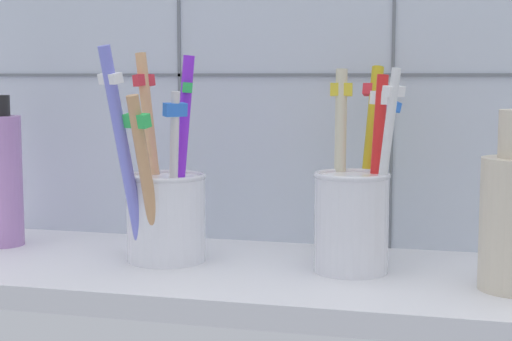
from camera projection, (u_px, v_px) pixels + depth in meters
The scene contains 5 objects.
counter_slab at pixel (254, 278), 70.38cm from camera, with size 64.00×22.00×2.00cm, color silver.
tile_wall_back at pixel (285, 35), 79.41cm from camera, with size 64.00×2.20×45.00cm.
toothbrush_cup_left at pixel (164, 205), 72.14cm from camera, with size 7.67×9.94×19.11cm.
toothbrush_cup_right at pixel (354, 209), 68.60cm from camera, with size 7.57×10.27×17.49cm.
soap_bottle at pixel (0, 178), 78.83cm from camera, with size 4.30×4.30×14.70cm.
Camera 1 is at (17.53, -66.54, 18.53)cm, focal length 56.75 mm.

